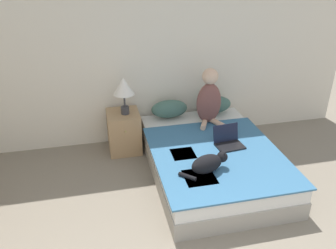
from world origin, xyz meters
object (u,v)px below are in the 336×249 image
at_px(person_sitting, 209,99).
at_px(cat_tabby, 208,163).
at_px(table_lamp, 124,88).
at_px(pillow_near, 169,109).
at_px(nightstand, 124,132).
at_px(laptop_open, 228,141).
at_px(pillow_far, 214,105).
at_px(bed, 211,160).

relative_size(person_sitting, cat_tabby, 1.35).
distance_m(person_sitting, table_lamp, 1.14).
bearing_deg(pillow_near, nightstand, -173.37).
xyz_separation_m(laptop_open, table_lamp, (-1.15, 0.83, 0.48)).
distance_m(laptop_open, nightstand, 1.46).
height_order(person_sitting, laptop_open, person_sitting).
bearing_deg(laptop_open, person_sitting, 87.69).
bearing_deg(nightstand, pillow_near, 6.63).
relative_size(cat_tabby, laptop_open, 1.60).
relative_size(pillow_far, laptop_open, 1.44).
relative_size(bed, pillow_far, 4.11).
xyz_separation_m(pillow_near, person_sitting, (0.48, -0.28, 0.22)).
bearing_deg(pillow_near, table_lamp, -170.95).
bearing_deg(pillow_far, nightstand, -176.66).
relative_size(person_sitting, laptop_open, 2.16).
xyz_separation_m(pillow_near, nightstand, (-0.66, -0.08, -0.24)).
relative_size(cat_tabby, nightstand, 1.01).
distance_m(pillow_near, table_lamp, 0.76).
bearing_deg(nightstand, table_lamp, -38.60).
relative_size(cat_tabby, table_lamp, 1.13).
xyz_separation_m(pillow_far, laptop_open, (-0.13, -0.93, -0.07)).
relative_size(pillow_near, cat_tabby, 0.90).
xyz_separation_m(cat_tabby, table_lamp, (-0.73, 1.30, 0.43)).
bearing_deg(table_lamp, pillow_near, 9.05).
bearing_deg(bed, person_sitting, 76.21).
distance_m(pillow_near, laptop_open, 1.07).
bearing_deg(nightstand, cat_tabby, -60.19).
distance_m(bed, nightstand, 1.29).
bearing_deg(cat_tabby, pillow_near, 77.78).
relative_size(laptop_open, nightstand, 0.63).
bearing_deg(pillow_near, bed, -70.11).
distance_m(bed, pillow_near, 1.01).
height_order(laptop_open, nightstand, laptop_open).
xyz_separation_m(pillow_far, person_sitting, (-0.17, -0.28, 0.22)).
relative_size(bed, laptop_open, 5.91).
bearing_deg(nightstand, laptop_open, -35.74).
bearing_deg(pillow_near, pillow_far, 0.00).
distance_m(pillow_near, cat_tabby, 1.41).
xyz_separation_m(bed, laptop_open, (0.20, -0.03, 0.25)).
relative_size(bed, pillow_near, 4.11).
relative_size(bed, nightstand, 3.73).
height_order(nightstand, table_lamp, table_lamp).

